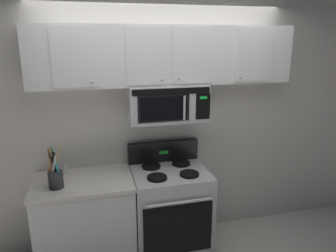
% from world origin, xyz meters
% --- Properties ---
extents(back_wall, '(5.20, 0.10, 2.70)m').
position_xyz_m(back_wall, '(0.00, 0.79, 1.35)').
color(back_wall, silver).
rests_on(back_wall, ground_plane).
extents(stove_range, '(0.76, 0.69, 1.12)m').
position_xyz_m(stove_range, '(0.00, 0.42, 0.47)').
color(stove_range, '#B7BABF').
rests_on(stove_range, ground_plane).
extents(over_range_microwave, '(0.76, 0.43, 0.35)m').
position_xyz_m(over_range_microwave, '(-0.00, 0.54, 1.58)').
color(over_range_microwave, '#B7BABF').
extents(upper_cabinets, '(2.50, 0.36, 0.55)m').
position_xyz_m(upper_cabinets, '(-0.00, 0.57, 2.02)').
color(upper_cabinets, silver).
extents(counter_segment, '(0.93, 0.65, 0.90)m').
position_xyz_m(counter_segment, '(-0.84, 0.43, 0.45)').
color(counter_segment, silver).
rests_on(counter_segment, ground_plane).
extents(utensil_crock_charcoal, '(0.13, 0.13, 0.39)m').
position_xyz_m(utensil_crock_charcoal, '(-1.07, 0.32, 1.01)').
color(utensil_crock_charcoal, '#2D2D33').
rests_on(utensil_crock_charcoal, counter_segment).
extents(salt_shaker, '(0.05, 0.05, 0.10)m').
position_xyz_m(salt_shaker, '(-1.01, 0.63, 0.95)').
color(salt_shaker, white).
rests_on(salt_shaker, counter_segment).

